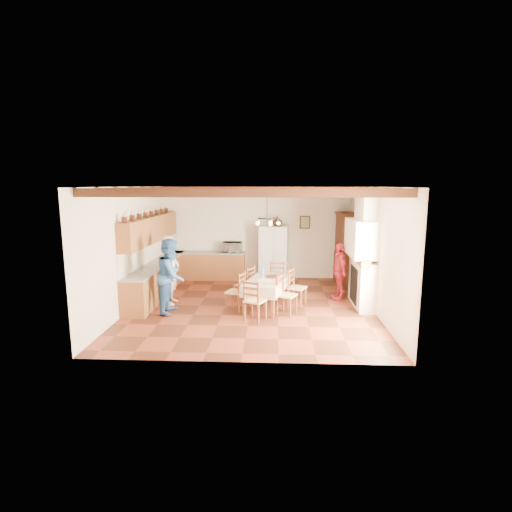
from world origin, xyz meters
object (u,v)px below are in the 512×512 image
Objects in this scene: refrigerator at (274,253)px; chair_right_far at (297,287)px; dining_table at (267,282)px; person_man at (171,270)px; chair_end_near at (255,300)px; person_woman_blue at (171,276)px; chair_end_far at (277,280)px; microwave at (233,247)px; chair_right_near at (287,294)px; person_woman_red at (339,271)px; chair_left_far at (245,284)px; hutch at (346,249)px; chair_left_near at (235,291)px.

refrigerator is 1.84× the size of chair_right_far.
dining_table is 1.02× the size of person_man.
person_woman_blue is at bearing 12.51° from chair_end_near.
person_woman_blue reaches higher than person_man.
chair_end_far is 1.62× the size of microwave.
person_woman_red is (1.44, 1.34, 0.29)m from chair_right_near.
chair_end_near is (-1.02, -1.21, 0.00)m from chair_right_far.
person_man is at bearing -53.95° from chair_left_far.
hutch is at bearing -12.07° from chair_right_far.
chair_left_far is (-0.74, -2.43, -0.40)m from refrigerator.
person_woman_red is at bearing -38.01° from chair_right_far.
chair_left_near is 1.59m from chair_end_far.
person_woman_red is at bearing 129.16° from chair_left_near.
chair_right_far is at bearing 106.64° from chair_left_far.
person_woman_blue reaches higher than chair_right_far.
person_man is (-2.65, -2.70, 0.01)m from refrigerator.
chair_right_near is at bearing -89.37° from person_woman_blue.
chair_right_far is (-1.59, -2.21, -0.63)m from hutch.
chair_left_far is 0.53× the size of person_woman_blue.
person_woman_red reaches higher than microwave.
chair_end_far is 1.70m from person_woman_red.
chair_end_near is (-0.73, -0.48, 0.00)m from chair_right_near.
chair_end_far is at bearing 75.72° from dining_table.
microwave is (-0.92, 3.99, 0.58)m from chair_end_near.
chair_left_near is at bearing -79.96° from person_woman_blue.
chair_right_near is (0.49, -0.49, -0.17)m from dining_table.
person_man is at bearing -157.98° from hutch.
chair_right_far is 1.62× the size of microwave.
person_man is at bearing 101.73° from chair_right_near.
person_man is 3.01× the size of microwave.
refrigerator is 1.15× the size of person_woman_red.
chair_end_far is (-0.52, 0.77, 0.00)m from chair_right_far.
refrigerator is 0.99× the size of person_man.
dining_table is 1.90× the size of chair_left_far.
chair_left_far and chair_right_near have the same top height.
hutch is 1.44× the size of person_woman_red.
chair_right_near is at bearing -64.44° from microwave.
chair_end_near is 0.62× the size of person_woman_red.
person_woman_red is (1.92, 0.85, 0.12)m from dining_table.
microwave is (-1.33, 0.08, 0.18)m from refrigerator.
person_woman_blue is (-1.52, -0.23, 0.42)m from chair_left_near.
chair_right_far is 3.16m from person_woman_blue.
microwave is at bearing 168.31° from hutch.
hutch reaches higher than chair_end_far.
chair_right_near is at bearing 95.38° from chair_left_near.
refrigerator is at bearing 36.39° from chair_right_far.
person_woman_red is (2.69, 1.07, 0.29)m from chair_left_near.
refrigerator is at bearing -69.21° from chair_end_near.
person_woman_red is at bearing -44.07° from refrigerator.
dining_table is 2.34m from person_woman_blue.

